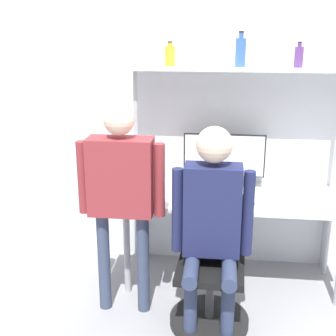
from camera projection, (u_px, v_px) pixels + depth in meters
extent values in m
plane|color=gray|center=(230.00, 303.00, 3.59)|extent=(12.00, 12.00, 0.00)
cube|color=silver|center=(235.00, 112.00, 3.89)|extent=(8.00, 0.06, 2.70)
cube|color=white|center=(233.00, 197.00, 3.72)|extent=(1.74, 0.69, 0.03)
cylinder|color=#A5A5AA|center=(127.00, 250.00, 3.65)|extent=(0.05, 0.05, 0.71)
cylinder|color=#A5A5AA|center=(140.00, 221.00, 4.19)|extent=(0.05, 0.05, 0.71)
cylinder|color=#A5A5AA|center=(326.00, 230.00, 4.01)|extent=(0.05, 0.05, 0.71)
cube|color=silver|center=(238.00, 69.00, 3.60)|extent=(1.65, 0.31, 0.02)
cylinder|color=#B2B2B7|center=(137.00, 170.00, 3.94)|extent=(0.04, 0.04, 1.73)
cylinder|color=#B2B2B7|center=(334.00, 178.00, 3.76)|extent=(0.04, 0.04, 1.73)
cylinder|color=black|center=(223.00, 187.00, 3.89)|extent=(0.24, 0.24, 0.01)
cylinder|color=black|center=(223.00, 181.00, 3.87)|extent=(0.06, 0.06, 0.10)
cube|color=black|center=(224.00, 155.00, 3.82)|extent=(0.66, 0.01, 0.36)
cube|color=silver|center=(224.00, 155.00, 3.81)|extent=(0.64, 0.02, 0.33)
cube|color=silver|center=(217.00, 200.00, 3.60)|extent=(0.28, 0.25, 0.01)
cube|color=black|center=(217.00, 201.00, 3.58)|extent=(0.24, 0.13, 0.00)
cube|color=silver|center=(217.00, 182.00, 3.65)|extent=(0.28, 0.08, 0.24)
cube|color=navy|center=(217.00, 182.00, 3.64)|extent=(0.25, 0.06, 0.21)
cube|color=black|center=(250.00, 201.00, 3.59)|extent=(0.07, 0.15, 0.01)
cube|color=black|center=(250.00, 200.00, 3.59)|extent=(0.06, 0.13, 0.00)
cylinder|color=black|center=(209.00, 320.00, 3.33)|extent=(0.56, 0.56, 0.06)
cylinder|color=#4C4C51|center=(210.00, 295.00, 3.27)|extent=(0.06, 0.06, 0.35)
cube|color=black|center=(211.00, 269.00, 3.21)|extent=(0.48, 0.48, 0.05)
cube|color=black|center=(214.00, 223.00, 3.34)|extent=(0.42, 0.06, 0.45)
cylinder|color=#2D3856|center=(190.00, 308.00, 3.13)|extent=(0.09, 0.09, 0.46)
cylinder|color=#2D3856|center=(228.00, 311.00, 3.10)|extent=(0.09, 0.09, 0.46)
cylinder|color=#2D3856|center=(191.00, 269.00, 3.07)|extent=(0.10, 0.38, 0.10)
cylinder|color=#2D3856|center=(229.00, 271.00, 3.04)|extent=(0.10, 0.38, 0.10)
cube|color=#1E234C|center=(212.00, 210.00, 3.11)|extent=(0.38, 0.20, 0.62)
cylinder|color=#1E234C|center=(177.00, 210.00, 3.14)|extent=(0.08, 0.08, 0.59)
cylinder|color=#1E234C|center=(248.00, 214.00, 3.09)|extent=(0.08, 0.08, 0.59)
sphere|color=beige|center=(214.00, 145.00, 2.98)|extent=(0.24, 0.24, 0.24)
cylinder|color=#38425B|center=(104.00, 261.00, 3.43)|extent=(0.09, 0.09, 0.77)
cylinder|color=#38425B|center=(143.00, 263.00, 3.40)|extent=(0.09, 0.09, 0.77)
cube|color=maroon|center=(121.00, 177.00, 3.22)|extent=(0.45, 0.20, 0.55)
cylinder|color=maroon|center=(83.00, 177.00, 3.25)|extent=(0.08, 0.08, 0.52)
cylinder|color=maroon|center=(159.00, 180.00, 3.19)|extent=(0.08, 0.08, 0.52)
sphere|color=beige|center=(119.00, 120.00, 3.10)|extent=(0.21, 0.21, 0.21)
cylinder|color=#335999|center=(241.00, 53.00, 3.56)|extent=(0.08, 0.08, 0.21)
cylinder|color=#335999|center=(241.00, 35.00, 3.52)|extent=(0.04, 0.04, 0.04)
cylinder|color=black|center=(241.00, 32.00, 3.51)|extent=(0.04, 0.04, 0.01)
cylinder|color=#593372|center=(299.00, 57.00, 3.52)|extent=(0.07, 0.07, 0.15)
cylinder|color=#593372|center=(300.00, 45.00, 3.49)|extent=(0.03, 0.03, 0.03)
cylinder|color=black|center=(300.00, 42.00, 3.49)|extent=(0.03, 0.03, 0.01)
cylinder|color=gold|center=(170.00, 56.00, 3.63)|extent=(0.08, 0.08, 0.15)
cylinder|color=gold|center=(170.00, 44.00, 3.60)|extent=(0.04, 0.04, 0.03)
cylinder|color=black|center=(170.00, 42.00, 3.60)|extent=(0.04, 0.04, 0.01)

